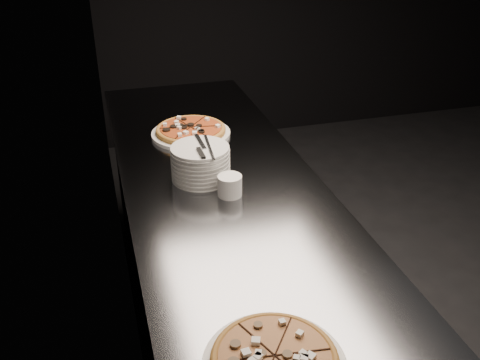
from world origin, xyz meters
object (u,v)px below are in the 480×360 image
object	(u,v)px
plate_stack	(200,163)
counter	(225,281)
cutlery	(203,148)
ramekin	(230,185)
pizza_tomato	(191,131)

from	to	relation	value
plate_stack	counter	bearing A→B (deg)	-46.17
cutlery	ramekin	size ratio (longest dim) A/B	2.64
cutlery	plate_stack	bearing A→B (deg)	116.34
counter	cutlery	xyz separation A→B (m)	(-0.06, 0.06, 0.59)
counter	plate_stack	bearing A→B (deg)	133.83
pizza_tomato	cutlery	world-z (taller)	cutlery
pizza_tomato	cutlery	bearing A→B (deg)	-94.63
pizza_tomato	ramekin	size ratio (longest dim) A/B	4.09
pizza_tomato	plate_stack	xyz separation A→B (m)	(-0.04, -0.42, 0.04)
counter	ramekin	bearing A→B (deg)	-88.52
pizza_tomato	ramekin	world-z (taller)	ramekin
counter	plate_stack	distance (m)	0.54
pizza_tomato	cutlery	xyz separation A→B (m)	(-0.04, -0.43, 0.11)
counter	plate_stack	xyz separation A→B (m)	(-0.07, 0.07, 0.53)
counter	cutlery	distance (m)	0.60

